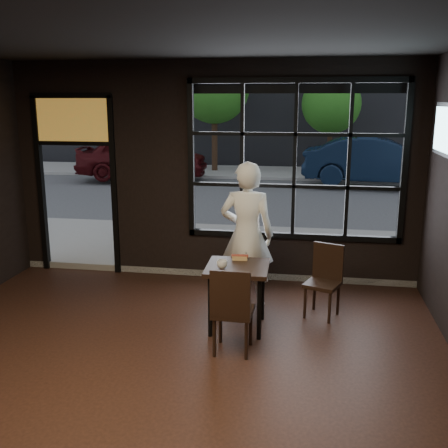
% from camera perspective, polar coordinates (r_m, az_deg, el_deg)
% --- Properties ---
extents(floor, '(6.00, 7.00, 0.02)m').
position_cam_1_polar(floor, '(4.98, -9.18, -18.92)').
color(floor, black).
rests_on(floor, ground).
extents(ceiling, '(6.00, 7.00, 0.02)m').
position_cam_1_polar(ceiling, '(4.26, -10.90, 20.85)').
color(ceiling, black).
rests_on(ceiling, ground).
extents(window_frame, '(3.06, 0.12, 2.28)m').
position_cam_1_polar(window_frame, '(7.53, 7.70, 6.86)').
color(window_frame, black).
rests_on(window_frame, ground).
extents(stained_transom, '(1.20, 0.06, 0.70)m').
position_cam_1_polar(stained_transom, '(8.27, -16.13, 10.87)').
color(stained_transom, orange).
rests_on(stained_transom, ground).
extents(street_asphalt, '(60.00, 41.00, 0.04)m').
position_cam_1_polar(street_asphalt, '(28.14, 6.49, 7.89)').
color(street_asphalt, '#545456').
rests_on(street_asphalt, ground).
extents(cafe_table, '(0.73, 0.73, 0.77)m').
position_cam_1_polar(cafe_table, '(6.20, 1.46, -7.92)').
color(cafe_table, black).
rests_on(cafe_table, floor).
extents(chair_near, '(0.43, 0.43, 0.97)m').
position_cam_1_polar(chair_near, '(5.62, 0.99, -9.21)').
color(chair_near, black).
rests_on(chair_near, floor).
extents(chair_window, '(0.51, 0.51, 0.90)m').
position_cam_1_polar(chair_window, '(6.60, 10.67, -6.22)').
color(chair_window, black).
rests_on(chair_window, floor).
extents(man, '(0.69, 0.46, 1.90)m').
position_cam_1_polar(man, '(6.72, 2.51, -1.21)').
color(man, white).
rests_on(man, floor).
extents(hotdog, '(0.20, 0.09, 0.06)m').
position_cam_1_polar(hotdog, '(6.28, 1.74, -3.67)').
color(hotdog, tan).
rests_on(hotdog, cafe_table).
extents(cup, '(0.14, 0.14, 0.10)m').
position_cam_1_polar(cup, '(5.96, -0.20, -4.41)').
color(cup, silver).
rests_on(cup, cafe_table).
extents(tv, '(0.11, 1.01, 0.59)m').
position_cam_1_polar(tv, '(6.45, 23.24, 9.41)').
color(tv, black).
rests_on(tv, wall_right).
extents(navy_car, '(4.56, 1.85, 1.47)m').
position_cam_1_polar(navy_car, '(16.59, 16.42, 6.61)').
color(navy_car, black).
rests_on(navy_car, street_asphalt).
extents(maroon_car, '(4.43, 2.28, 1.44)m').
position_cam_1_polar(maroon_car, '(17.50, -8.86, 7.27)').
color(maroon_car, '#3D0A0C').
rests_on(maroon_car, street_asphalt).
extents(tree_left, '(2.52, 2.52, 4.29)m').
position_cam_1_polar(tree_left, '(19.28, -1.06, 14.53)').
color(tree_left, '#332114').
rests_on(tree_left, street_asphalt).
extents(tree_right, '(2.06, 2.06, 3.52)m').
position_cam_1_polar(tree_right, '(19.12, 11.60, 12.65)').
color(tree_right, '#332114').
rests_on(tree_right, street_asphalt).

